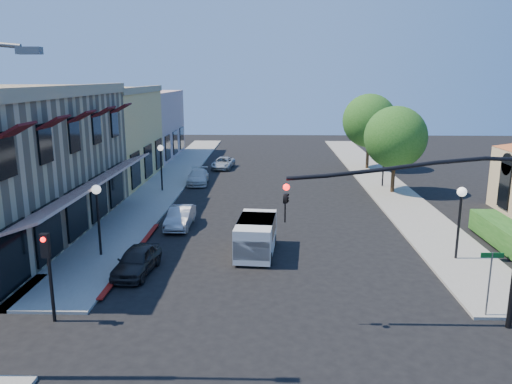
{
  "coord_description": "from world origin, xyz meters",
  "views": [
    {
      "loc": [
        -0.33,
        -14.59,
        8.53
      ],
      "look_at": [
        -1.07,
        10.93,
        2.6
      ],
      "focal_mm": 35.0,
      "sensor_mm": 36.0,
      "label": 1
    }
  ],
  "objects_px": {
    "lamppost_left_near": "(97,202)",
    "white_van": "(256,234)",
    "street_name_sign": "(490,274)",
    "parked_car_b": "(180,217)",
    "signal_mast_arm": "(457,214)",
    "parked_car_d": "(223,163)",
    "street_tree_b": "(369,121)",
    "parked_car_c": "(198,177)",
    "lamppost_right_far": "(384,153)",
    "secondary_signal": "(48,261)",
    "lamppost_left_far": "(161,156)",
    "parked_car_a": "(137,261)",
    "lamppost_right_near": "(461,205)",
    "street_tree_a": "(395,137)"
  },
  "relations": [
    {
      "from": "lamppost_right_far",
      "to": "parked_car_c",
      "type": "height_order",
      "value": "lamppost_right_far"
    },
    {
      "from": "street_name_sign",
      "to": "parked_car_b",
      "type": "relative_size",
      "value": 0.69
    },
    {
      "from": "signal_mast_arm",
      "to": "secondary_signal",
      "type": "xyz_separation_m",
      "value": [
        -13.86,
        -0.09,
        -1.77
      ]
    },
    {
      "from": "secondary_signal",
      "to": "parked_car_c",
      "type": "relative_size",
      "value": 0.84
    },
    {
      "from": "signal_mast_arm",
      "to": "parked_car_b",
      "type": "bearing_deg",
      "value": 134.67
    },
    {
      "from": "lamppost_right_near",
      "to": "parked_car_b",
      "type": "relative_size",
      "value": 0.98
    },
    {
      "from": "lamppost_left_far",
      "to": "secondary_signal",
      "type": "bearing_deg",
      "value": -88.61
    },
    {
      "from": "lamppost_left_near",
      "to": "white_van",
      "type": "bearing_deg",
      "value": 4.44
    },
    {
      "from": "white_van",
      "to": "parked_car_c",
      "type": "distance_m",
      "value": 17.23
    },
    {
      "from": "lamppost_left_far",
      "to": "parked_car_d",
      "type": "bearing_deg",
      "value": 69.59
    },
    {
      "from": "street_tree_b",
      "to": "parked_car_c",
      "type": "xyz_separation_m",
      "value": [
        -15.0,
        -7.0,
        -3.97
      ]
    },
    {
      "from": "street_name_sign",
      "to": "lamppost_left_near",
      "type": "xyz_separation_m",
      "value": [
        -16.0,
        5.8,
        1.04
      ]
    },
    {
      "from": "street_tree_a",
      "to": "lamppost_right_far",
      "type": "height_order",
      "value": "street_tree_a"
    },
    {
      "from": "lamppost_left_near",
      "to": "parked_car_c",
      "type": "bearing_deg",
      "value": 82.3
    },
    {
      "from": "street_name_sign",
      "to": "parked_car_c",
      "type": "relative_size",
      "value": 0.64
    },
    {
      "from": "secondary_signal",
      "to": "lamppost_left_far",
      "type": "distance_m",
      "value": 20.6
    },
    {
      "from": "lamppost_right_near",
      "to": "white_van",
      "type": "height_order",
      "value": "lamppost_right_near"
    },
    {
      "from": "lamppost_left_far",
      "to": "lamppost_right_far",
      "type": "distance_m",
      "value": 17.12
    },
    {
      "from": "secondary_signal",
      "to": "parked_car_b",
      "type": "bearing_deg",
      "value": 77.9
    },
    {
      "from": "street_tree_a",
      "to": "lamppost_left_near",
      "type": "height_order",
      "value": "street_tree_a"
    },
    {
      "from": "lamppost_right_near",
      "to": "street_tree_a",
      "type": "bearing_deg",
      "value": 88.77
    },
    {
      "from": "lamppost_right_far",
      "to": "parked_car_c",
      "type": "xyz_separation_m",
      "value": [
        -14.7,
        1.0,
        -2.16
      ]
    },
    {
      "from": "street_tree_b",
      "to": "white_van",
      "type": "relative_size",
      "value": 1.71
    },
    {
      "from": "parked_car_c",
      "to": "street_tree_b",
      "type": "bearing_deg",
      "value": 21.7
    },
    {
      "from": "street_name_sign",
      "to": "lamppost_right_far",
      "type": "distance_m",
      "value": 21.85
    },
    {
      "from": "street_tree_a",
      "to": "parked_car_a",
      "type": "height_order",
      "value": "street_tree_a"
    },
    {
      "from": "street_tree_b",
      "to": "parked_car_b",
      "type": "xyz_separation_m",
      "value": [
        -14.31,
        -19.0,
        -3.95
      ]
    },
    {
      "from": "street_name_sign",
      "to": "white_van",
      "type": "height_order",
      "value": "street_name_sign"
    },
    {
      "from": "parked_car_b",
      "to": "parked_car_c",
      "type": "height_order",
      "value": "parked_car_b"
    },
    {
      "from": "parked_car_a",
      "to": "parked_car_d",
      "type": "bearing_deg",
      "value": 92.27
    },
    {
      "from": "signal_mast_arm",
      "to": "secondary_signal",
      "type": "bearing_deg",
      "value": -179.63
    },
    {
      "from": "parked_car_c",
      "to": "parked_car_d",
      "type": "xyz_separation_m",
      "value": [
        1.4,
        6.94,
        -0.04
      ]
    },
    {
      "from": "street_tree_a",
      "to": "secondary_signal",
      "type": "height_order",
      "value": "street_tree_a"
    },
    {
      "from": "lamppost_right_far",
      "to": "white_van",
      "type": "xyz_separation_m",
      "value": [
        -9.5,
        -15.42,
        -1.72
      ]
    },
    {
      "from": "parked_car_b",
      "to": "parked_car_c",
      "type": "xyz_separation_m",
      "value": [
        -0.69,
        12.0,
        -0.03
      ]
    },
    {
      "from": "signal_mast_arm",
      "to": "lamppost_right_far",
      "type": "bearing_deg",
      "value": 83.3
    },
    {
      "from": "street_tree_a",
      "to": "lamppost_right_near",
      "type": "distance_m",
      "value": 14.08
    },
    {
      "from": "lamppost_left_far",
      "to": "parked_car_a",
      "type": "distance_m",
      "value": 16.3
    },
    {
      "from": "lamppost_right_near",
      "to": "parked_car_a",
      "type": "bearing_deg",
      "value": -172.25
    },
    {
      "from": "lamppost_left_near",
      "to": "parked_car_d",
      "type": "distance_m",
      "value": 24.33
    },
    {
      "from": "signal_mast_arm",
      "to": "lamppost_left_near",
      "type": "distance_m",
      "value": 15.82
    },
    {
      "from": "signal_mast_arm",
      "to": "parked_car_d",
      "type": "relative_size",
      "value": 2.11
    },
    {
      "from": "parked_car_a",
      "to": "parked_car_d",
      "type": "height_order",
      "value": "parked_car_a"
    },
    {
      "from": "secondary_signal",
      "to": "lamppost_right_far",
      "type": "relative_size",
      "value": 0.93
    },
    {
      "from": "street_tree_b",
      "to": "lamppost_right_near",
      "type": "height_order",
      "value": "street_tree_b"
    },
    {
      "from": "signal_mast_arm",
      "to": "street_tree_b",
      "type": "bearing_deg",
      "value": 84.49
    },
    {
      "from": "street_tree_a",
      "to": "parked_car_d",
      "type": "bearing_deg",
      "value": 143.83
    },
    {
      "from": "lamppost_right_near",
      "to": "lamppost_right_far",
      "type": "distance_m",
      "value": 16.0
    },
    {
      "from": "secondary_signal",
      "to": "lamppost_right_near",
      "type": "relative_size",
      "value": 0.93
    },
    {
      "from": "parked_car_b",
      "to": "parked_car_a",
      "type": "bearing_deg",
      "value": -94.7
    }
  ]
}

